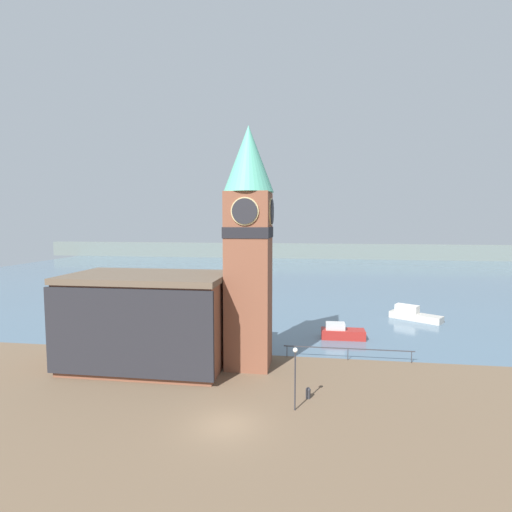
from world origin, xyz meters
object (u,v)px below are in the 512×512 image
(boat_near, at_px, (342,333))
(clock_tower, at_px, (249,241))
(boat_far, at_px, (413,315))
(pier_building, at_px, (148,320))
(mooring_bollard_near, at_px, (308,392))
(lamp_post, at_px, (295,367))

(boat_near, bearing_deg, clock_tower, -133.36)
(boat_near, bearing_deg, boat_far, 43.99)
(clock_tower, xyz_separation_m, boat_far, (18.15, 19.03, -10.20))
(clock_tower, distance_m, boat_far, 28.21)
(pier_building, xyz_separation_m, boat_near, (17.17, 10.61, -3.37))
(boat_near, distance_m, mooring_bollard_near, 15.49)
(lamp_post, bearing_deg, pier_building, 153.61)
(clock_tower, relative_size, mooring_bollard_near, 25.80)
(mooring_bollard_near, bearing_deg, boat_near, 77.56)
(boat_near, bearing_deg, mooring_bollard_near, -103.52)
(boat_far, distance_m, mooring_bollard_near, 27.97)
(boat_far, height_order, lamp_post, lamp_post)
(lamp_post, bearing_deg, boat_far, 62.66)
(boat_far, distance_m, lamp_post, 30.16)
(clock_tower, height_order, boat_far, clock_tower)
(mooring_bollard_near, bearing_deg, clock_tower, 132.06)
(boat_near, distance_m, lamp_post, 17.71)
(pier_building, relative_size, lamp_post, 3.21)
(pier_building, bearing_deg, lamp_post, -26.39)
(pier_building, bearing_deg, boat_near, 31.71)
(clock_tower, xyz_separation_m, lamp_post, (4.34, -7.68, -7.92))
(lamp_post, bearing_deg, clock_tower, 119.46)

